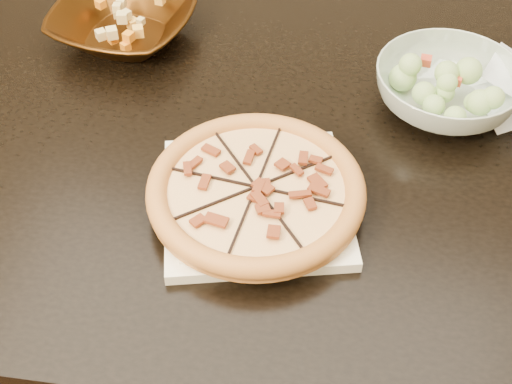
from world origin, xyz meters
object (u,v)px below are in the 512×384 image
at_px(pizza, 256,190).
at_px(salad_bowl, 447,89).
at_px(plate, 256,201).
at_px(dining_table, 208,164).
at_px(bronze_bowl, 124,24).

distance_m(pizza, salad_bowl, 0.38).
bearing_deg(plate, salad_bowl, 50.23).
bearing_deg(pizza, dining_table, 129.11).
bearing_deg(salad_bowl, plate, -129.77).
relative_size(dining_table, bronze_bowl, 6.32).
xyz_separation_m(dining_table, bronze_bowl, (-0.21, 0.19, 0.12)).
height_order(plate, bronze_bowl, bronze_bowl).
height_order(pizza, salad_bowl, salad_bowl).
bearing_deg(pizza, plate, -41.90).
height_order(dining_table, salad_bowl, salad_bowl).
bearing_deg(bronze_bowl, pizza, -45.52).
distance_m(pizza, bronze_bowl, 0.48).
distance_m(plate, salad_bowl, 0.38).
xyz_separation_m(pizza, bronze_bowl, (-0.34, 0.35, -0.00)).
height_order(dining_table, plate, plate).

